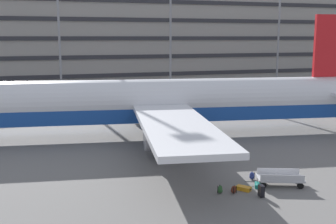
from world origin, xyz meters
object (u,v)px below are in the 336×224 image
object	(u,v)px
airliner	(151,103)
backpack_scuffed	(252,176)
backpack_laid_flat	(234,190)
suitcase_purple	(258,185)
suitcase_orange	(243,188)
baggage_cart	(280,178)
suitcase_navy	(261,191)
backpack_black	(220,190)

from	to	relation	value
airliner	backpack_scuffed	bearing A→B (deg)	-77.28
backpack_laid_flat	suitcase_purple	bearing A→B (deg)	14.61
suitcase_orange	suitcase_purple	world-z (taller)	suitcase_orange
suitcase_orange	baggage_cart	size ratio (longest dim) A/B	0.27
airliner	suitcase_navy	size ratio (longest dim) A/B	49.58
backpack_scuffed	baggage_cart	bearing A→B (deg)	-53.52
suitcase_purple	backpack_laid_flat	bearing A→B (deg)	-165.39
backpack_black	baggage_cart	bearing A→B (deg)	2.04
suitcase_navy	backpack_black	bearing A→B (deg)	148.94
suitcase_purple	backpack_laid_flat	world-z (taller)	backpack_laid_flat
backpack_laid_flat	suitcase_navy	bearing A→B (deg)	-37.56
baggage_cart	backpack_laid_flat	bearing A→B (deg)	-173.48
suitcase_purple	baggage_cart	bearing A→B (deg)	-4.48
airliner	suitcase_navy	world-z (taller)	airliner
suitcase_purple	backpack_black	bearing A→B (deg)	-174.41
backpack_scuffed	baggage_cart	size ratio (longest dim) A/B	0.15
backpack_black	backpack_scuffed	distance (m)	3.19
backpack_scuffed	baggage_cart	xyz separation A→B (m)	(1.04, -1.40, 0.20)
suitcase_orange	baggage_cart	distance (m)	2.40
backpack_black	backpack_scuffed	world-z (taller)	backpack_scuffed
airliner	backpack_laid_flat	world-z (taller)	airliner
backpack_black	backpack_scuffed	bearing A→B (deg)	28.83
baggage_cart	backpack_scuffed	bearing A→B (deg)	126.48
suitcase_navy	backpack_scuffed	world-z (taller)	suitcase_navy
suitcase_purple	baggage_cart	xyz separation A→B (m)	(1.35, -0.11, 0.32)
suitcase_navy	backpack_scuffed	bearing A→B (deg)	71.23
suitcase_purple	backpack_black	xyz separation A→B (m)	(-2.48, -0.24, 0.11)
backpack_scuffed	baggage_cart	world-z (taller)	baggage_cart
airliner	suitcase_navy	bearing A→B (deg)	-82.79
suitcase_navy	suitcase_orange	distance (m)	1.28
suitcase_navy	suitcase_purple	size ratio (longest dim) A/B	1.08
airliner	backpack_scuffed	xyz separation A→B (m)	(2.83, -12.53, -2.73)
suitcase_orange	backpack_laid_flat	world-z (taller)	backpack_laid_flat
suitcase_navy	suitcase_purple	distance (m)	1.52
suitcase_orange	backpack_scuffed	world-z (taller)	backpack_scuffed
baggage_cart	suitcase_navy	bearing A→B (deg)	-146.80
suitcase_orange	backpack_black	distance (m)	1.45
airliner	suitcase_orange	distance (m)	14.39
backpack_laid_flat	backpack_black	xyz separation A→B (m)	(-0.70, 0.22, 0.01)
backpack_laid_flat	backpack_black	distance (m)	0.73
suitcase_orange	backpack_laid_flat	size ratio (longest dim) A/B	1.80
baggage_cart	suitcase_purple	bearing A→B (deg)	175.52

